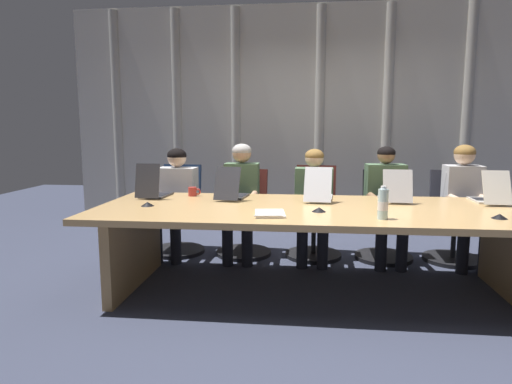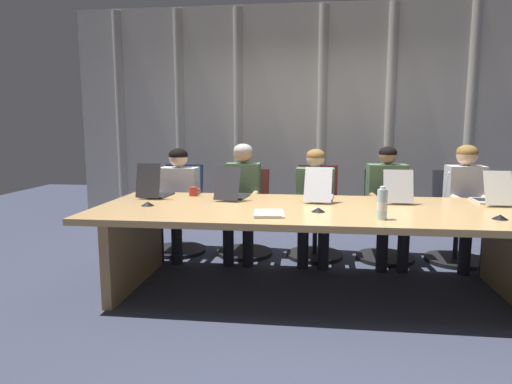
# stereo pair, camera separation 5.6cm
# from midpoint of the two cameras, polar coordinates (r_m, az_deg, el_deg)

# --- Properties ---
(ground_plane) EXTENTS (12.67, 12.67, 0.00)m
(ground_plane) POSITION_cam_midpoint_polar(r_m,az_deg,el_deg) (3.87, 7.15, -12.67)
(ground_plane) COLOR #383D51
(conference_table) EXTENTS (3.64, 1.36, 0.73)m
(conference_table) POSITION_cam_midpoint_polar(r_m,az_deg,el_deg) (3.70, 7.31, -4.19)
(conference_table) COLOR tan
(conference_table) RESTS_ON ground_plane
(curtain_backdrop) EXTENTS (6.33, 0.17, 2.92)m
(curtain_backdrop) POSITION_cam_midpoint_polar(r_m,az_deg,el_deg) (5.85, 7.12, 9.06)
(curtain_backdrop) COLOR beige
(curtain_backdrop) RESTS_ON ground_plane
(laptop_left_end) EXTENTS (0.25, 0.41, 0.33)m
(laptop_left_end) POSITION_cam_midpoint_polar(r_m,az_deg,el_deg) (4.26, -13.43, 0.16)
(laptop_left_end) COLOR #2D2D33
(laptop_left_end) RESTS_ON conference_table
(laptop_left_mid) EXTENTS (0.27, 0.48, 0.30)m
(laptop_left_mid) POSITION_cam_midpoint_polar(r_m,az_deg,el_deg) (4.09, -3.50, -0.03)
(laptop_left_mid) COLOR #2D2D33
(laptop_left_mid) RESTS_ON conference_table
(laptop_center) EXTENTS (0.28, 0.53, 0.31)m
(laptop_center) POSITION_cam_midpoint_polar(r_m,az_deg,el_deg) (4.05, 7.70, -0.16)
(laptop_center) COLOR #BCBCC1
(laptop_center) RESTS_ON conference_table
(laptop_right_mid) EXTENTS (0.26, 0.41, 0.29)m
(laptop_right_mid) POSITION_cam_midpoint_polar(r_m,az_deg,el_deg) (4.10, 17.07, -0.38)
(laptop_right_mid) COLOR #BCBCC1
(laptop_right_mid) RESTS_ON conference_table
(laptop_right_end) EXTENTS (0.23, 0.44, 0.29)m
(laptop_right_end) POSITION_cam_midpoint_polar(r_m,az_deg,el_deg) (4.33, 27.51, -0.51)
(laptop_right_end) COLOR beige
(laptop_right_end) RESTS_ON conference_table
(office_chair_left_end) EXTENTS (0.60, 0.60, 0.96)m
(office_chair_left_end) POSITION_cam_midpoint_polar(r_m,az_deg,el_deg) (5.02, -10.32, -3.50)
(office_chair_left_end) COLOR navy
(office_chair_left_end) RESTS_ON ground_plane
(office_chair_left_mid) EXTENTS (0.60, 0.60, 0.92)m
(office_chair_left_mid) POSITION_cam_midpoint_polar(r_m,az_deg,el_deg) (4.86, -1.80, -3.91)
(office_chair_left_mid) COLOR #511E19
(office_chair_left_mid) RESTS_ON ground_plane
(office_chair_center) EXTENTS (0.60, 0.60, 0.97)m
(office_chair_center) POSITION_cam_midpoint_polar(r_m,az_deg,el_deg) (4.81, 7.18, -3.92)
(office_chair_center) COLOR #511E19
(office_chair_center) RESTS_ON ground_plane
(office_chair_right_mid) EXTENTS (0.60, 0.60, 0.93)m
(office_chair_right_mid) POSITION_cam_midpoint_polar(r_m,az_deg,el_deg) (4.88, 15.86, -4.15)
(office_chair_right_mid) COLOR black
(office_chair_right_mid) RESTS_ON ground_plane
(office_chair_right_end) EXTENTS (0.60, 0.60, 0.93)m
(office_chair_right_end) POSITION_cam_midpoint_polar(r_m,az_deg,el_deg) (5.05, 23.79, -4.13)
(office_chair_right_end) COLOR #2D2D38
(office_chair_right_end) RESTS_ON ground_plane
(person_left_end) EXTENTS (0.44, 0.56, 1.16)m
(person_left_end) POSITION_cam_midpoint_polar(r_m,az_deg,el_deg) (4.81, -10.71, -0.31)
(person_left_end) COLOR silver
(person_left_end) RESTS_ON ground_plane
(person_left_mid) EXTENTS (0.37, 0.55, 1.21)m
(person_left_mid) POSITION_cam_midpoint_polar(r_m,az_deg,el_deg) (4.65, -2.29, -0.18)
(person_left_mid) COLOR #4C6B4C
(person_left_mid) RESTS_ON ground_plane
(person_center) EXTENTS (0.41, 0.55, 1.16)m
(person_center) POSITION_cam_midpoint_polar(r_m,az_deg,el_deg) (4.60, 7.07, -0.69)
(person_center) COLOR #4C6B4C
(person_center) RESTS_ON ground_plane
(person_right_mid) EXTENTS (0.42, 0.56, 1.19)m
(person_right_mid) POSITION_cam_midpoint_polar(r_m,az_deg,el_deg) (4.67, 16.13, -0.71)
(person_right_mid) COLOR #4C6B4C
(person_right_mid) RESTS_ON ground_plane
(person_right_end) EXTENTS (0.37, 0.55, 1.21)m
(person_right_end) POSITION_cam_midpoint_polar(r_m,az_deg,el_deg) (4.86, 25.06, -0.59)
(person_right_end) COLOR silver
(person_right_end) RESTS_ON ground_plane
(water_bottle_primary) EXTENTS (0.07, 0.07, 0.24)m
(water_bottle_primary) POSITION_cam_midpoint_polar(r_m,az_deg,el_deg) (3.28, 15.59, -1.52)
(water_bottle_primary) COLOR silver
(water_bottle_primary) RESTS_ON conference_table
(coffee_mug_near) EXTENTS (0.12, 0.08, 0.09)m
(coffee_mug_near) POSITION_cam_midpoint_polar(r_m,az_deg,el_deg) (4.28, -8.51, 0.06)
(coffee_mug_near) COLOR #B2332D
(coffee_mug_near) RESTS_ON conference_table
(conference_mic_left_side) EXTENTS (0.11, 0.11, 0.03)m
(conference_mic_left_side) POSITION_cam_midpoint_polar(r_m,az_deg,el_deg) (3.48, 7.66, -2.25)
(conference_mic_left_side) COLOR black
(conference_mic_left_side) RESTS_ON conference_table
(conference_mic_middle) EXTENTS (0.11, 0.11, 0.03)m
(conference_mic_middle) POSITION_cam_midpoint_polar(r_m,az_deg,el_deg) (3.64, 28.51, -2.76)
(conference_mic_middle) COLOR black
(conference_mic_middle) RESTS_ON conference_table
(conference_mic_right_side) EXTENTS (0.11, 0.11, 0.03)m
(conference_mic_right_side) POSITION_cam_midpoint_polar(r_m,az_deg,el_deg) (3.82, -14.22, -1.50)
(conference_mic_right_side) COLOR black
(conference_mic_right_side) RESTS_ON conference_table
(spiral_notepad) EXTENTS (0.25, 0.33, 0.03)m
(spiral_notepad) POSITION_cam_midpoint_polar(r_m,az_deg,el_deg) (3.34, 1.32, -2.80)
(spiral_notepad) COLOR silver
(spiral_notepad) RESTS_ON conference_table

